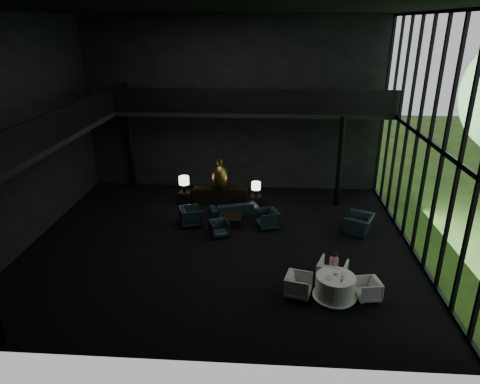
# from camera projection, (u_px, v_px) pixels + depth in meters

# --- Properties ---
(floor) EXTENTS (14.00, 12.00, 0.02)m
(floor) POSITION_uv_depth(u_px,v_px,m) (221.00, 243.00, 15.90)
(floor) COLOR black
(floor) RESTS_ON ground
(ceiling) EXTENTS (14.00, 12.00, 0.02)m
(ceiling) POSITION_uv_depth(u_px,v_px,m) (216.00, 10.00, 12.97)
(ceiling) COLOR black
(ceiling) RESTS_ON ground
(wall_back) EXTENTS (14.00, 0.04, 8.00)m
(wall_back) POSITION_uv_depth(u_px,v_px,m) (233.00, 106.00, 20.00)
(wall_back) COLOR black
(wall_back) RESTS_ON ground
(wall_front) EXTENTS (14.00, 0.04, 8.00)m
(wall_front) POSITION_uv_depth(u_px,v_px,m) (186.00, 210.00, 8.86)
(wall_front) COLOR black
(wall_front) RESTS_ON ground
(wall_left) EXTENTS (0.04, 12.00, 8.00)m
(wall_left) POSITION_uv_depth(u_px,v_px,m) (19.00, 135.00, 14.87)
(wall_left) COLOR black
(wall_left) RESTS_ON ground
(curtain_wall) EXTENTS (0.20, 12.00, 8.00)m
(curtain_wall) POSITION_uv_depth(u_px,v_px,m) (430.00, 142.00, 13.99)
(curtain_wall) COLOR black
(curtain_wall) RESTS_ON ground
(mezzanine_left) EXTENTS (2.00, 12.00, 0.25)m
(mezzanine_left) POSITION_uv_depth(u_px,v_px,m) (47.00, 135.00, 14.81)
(mezzanine_left) COLOR black
(mezzanine_left) RESTS_ON wall_left
(mezzanine_back) EXTENTS (12.00, 2.00, 0.25)m
(mezzanine_back) POSITION_uv_depth(u_px,v_px,m) (254.00, 111.00, 19.01)
(mezzanine_back) COLOR black
(mezzanine_back) RESTS_ON wall_back
(railing_left) EXTENTS (0.06, 12.00, 1.00)m
(railing_left) POSITION_uv_depth(u_px,v_px,m) (72.00, 119.00, 14.53)
(railing_left) COLOR black
(railing_left) RESTS_ON mezzanine_left
(railing_back) EXTENTS (12.00, 0.06, 1.00)m
(railing_back) POSITION_uv_depth(u_px,v_px,m) (253.00, 101.00, 17.86)
(railing_back) COLOR black
(railing_back) RESTS_ON mezzanine_back
(column_nw) EXTENTS (0.24, 0.24, 4.00)m
(column_nw) POSITION_uv_depth(u_px,v_px,m) (131.00, 148.00, 20.77)
(column_nw) COLOR black
(column_nw) RESTS_ON floor
(column_ne) EXTENTS (0.24, 0.24, 4.00)m
(column_ne) POSITION_uv_depth(u_px,v_px,m) (340.00, 162.00, 18.57)
(column_ne) COLOR black
(column_ne) RESTS_ON floor
(console) EXTENTS (2.42, 0.55, 0.77)m
(console) POSITION_uv_depth(u_px,v_px,m) (221.00, 196.00, 19.25)
(console) COLOR black
(console) RESTS_ON floor
(bronze_urn) EXTENTS (0.74, 0.74, 1.38)m
(bronze_urn) POSITION_uv_depth(u_px,v_px,m) (220.00, 176.00, 18.77)
(bronze_urn) COLOR #A87B26
(bronze_urn) RESTS_ON console
(side_table_left) EXTENTS (0.52, 0.52, 0.57)m
(side_table_left) POSITION_uv_depth(u_px,v_px,m) (185.00, 197.00, 19.32)
(side_table_left) COLOR black
(side_table_left) RESTS_ON floor
(table_lamp_left) EXTENTS (0.45, 0.45, 0.75)m
(table_lamp_left) POSITION_uv_depth(u_px,v_px,m) (184.00, 181.00, 18.93)
(table_lamp_left) COLOR black
(table_lamp_left) RESTS_ON side_table_left
(side_table_right) EXTENTS (0.45, 0.45, 0.50)m
(side_table_right) POSITION_uv_depth(u_px,v_px,m) (256.00, 201.00, 19.05)
(side_table_right) COLOR black
(side_table_right) RESTS_ON floor
(table_lamp_right) EXTENTS (0.40, 0.40, 0.67)m
(table_lamp_right) POSITION_uv_depth(u_px,v_px,m) (256.00, 186.00, 18.68)
(table_lamp_right) COLOR black
(table_lamp_right) RESTS_ON side_table_right
(sofa) EXTENTS (2.02, 1.14, 0.76)m
(sofa) POSITION_uv_depth(u_px,v_px,m) (234.00, 207.00, 18.12)
(sofa) COLOR #10292D
(sofa) RESTS_ON floor
(lounge_armchair_west) EXTENTS (1.12, 1.16, 0.94)m
(lounge_armchair_west) POSITION_uv_depth(u_px,v_px,m) (191.00, 214.00, 17.15)
(lounge_armchair_west) COLOR #112730
(lounge_armchair_west) RESTS_ON floor
(lounge_armchair_east) EXTENTS (1.03, 1.06, 0.86)m
(lounge_armchair_east) POSITION_uv_depth(u_px,v_px,m) (267.00, 218.00, 16.96)
(lounge_armchair_east) COLOR black
(lounge_armchair_east) RESTS_ON floor
(lounge_armchair_south) EXTENTS (0.78, 0.76, 0.62)m
(lounge_armchair_south) POSITION_uv_depth(u_px,v_px,m) (219.00, 229.00, 16.32)
(lounge_armchair_south) COLOR black
(lounge_armchair_south) RESTS_ON floor
(window_armchair) EXTENTS (1.16, 1.36, 1.01)m
(window_armchair) POSITION_uv_depth(u_px,v_px,m) (359.00, 221.00, 16.52)
(window_armchair) COLOR black
(window_armchair) RESTS_ON floor
(coffee_table) EXTENTS (0.89, 0.89, 0.39)m
(coffee_table) POSITION_uv_depth(u_px,v_px,m) (230.00, 220.00, 17.28)
(coffee_table) COLOR black
(coffee_table) RESTS_ON floor
(dining_table) EXTENTS (1.30, 1.30, 0.75)m
(dining_table) POSITION_uv_depth(u_px,v_px,m) (335.00, 289.00, 12.59)
(dining_table) COLOR white
(dining_table) RESTS_ON floor
(dining_chair_north) EXTENTS (1.16, 1.12, 0.94)m
(dining_chair_north) POSITION_uv_depth(u_px,v_px,m) (332.00, 270.00, 13.28)
(dining_chair_north) COLOR beige
(dining_chair_north) RESTS_ON floor
(dining_chair_east) EXTENTS (0.66, 0.69, 0.61)m
(dining_chair_east) POSITION_uv_depth(u_px,v_px,m) (367.00, 289.00, 12.59)
(dining_chair_east) COLOR silver
(dining_chair_east) RESTS_ON floor
(dining_chair_west) EXTENTS (0.82, 0.86, 0.73)m
(dining_chair_west) POSITION_uv_depth(u_px,v_px,m) (299.00, 285.00, 12.72)
(dining_chair_west) COLOR #ACA9A0
(dining_chair_west) RESTS_ON floor
(child) EXTENTS (0.28, 0.28, 0.59)m
(child) POSITION_uv_depth(u_px,v_px,m) (334.00, 261.00, 13.25)
(child) COLOR beige
(child) RESTS_ON dining_chair_north
(plate_a) EXTENTS (0.32, 0.32, 0.02)m
(plate_a) POSITION_uv_depth(u_px,v_px,m) (329.00, 278.00, 12.35)
(plate_a) COLOR white
(plate_a) RESTS_ON dining_table
(plate_b) EXTENTS (0.24, 0.24, 0.01)m
(plate_b) POSITION_uv_depth(u_px,v_px,m) (343.00, 273.00, 12.57)
(plate_b) COLOR white
(plate_b) RESTS_ON dining_table
(saucer) EXTENTS (0.19, 0.19, 0.01)m
(saucer) POSITION_uv_depth(u_px,v_px,m) (343.00, 278.00, 12.32)
(saucer) COLOR white
(saucer) RESTS_ON dining_table
(coffee_cup) EXTENTS (0.09, 0.09, 0.06)m
(coffee_cup) POSITION_uv_depth(u_px,v_px,m) (343.00, 276.00, 12.37)
(coffee_cup) COLOR white
(coffee_cup) RESTS_ON saucer
(cereal_bowl) EXTENTS (0.16, 0.16, 0.08)m
(cereal_bowl) POSITION_uv_depth(u_px,v_px,m) (336.00, 273.00, 12.52)
(cereal_bowl) COLOR white
(cereal_bowl) RESTS_ON dining_table
(cream_pot) EXTENTS (0.07, 0.07, 0.07)m
(cream_pot) POSITION_uv_depth(u_px,v_px,m) (341.00, 281.00, 12.17)
(cream_pot) COLOR #99999E
(cream_pot) RESTS_ON dining_table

